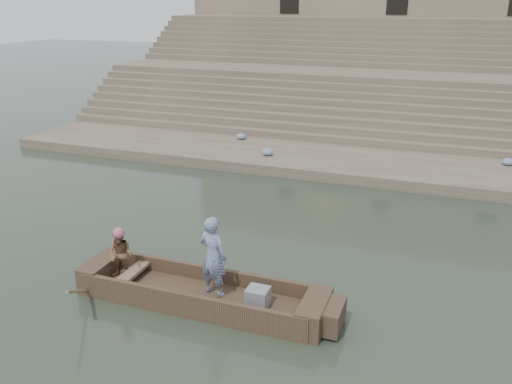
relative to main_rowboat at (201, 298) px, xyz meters
The scene contains 12 objects.
ground 4.00m from the main_rowboat, 45.96° to the left, with size 120.00×120.00×0.00m, color #283326.
lower_landing 11.22m from the main_rowboat, 75.66° to the left, with size 32.00×4.00×0.40m, color gray.
mid_landing 18.63m from the main_rowboat, 81.40° to the left, with size 32.00×3.00×2.80m, color gray.
upper_landing 25.65m from the main_rowboat, 83.75° to the left, with size 32.00×3.00×5.20m, color gray.
ghat_steps 20.33m from the main_rowboat, 82.11° to the left, with size 32.00×11.00×5.20m.
building_wall 30.01m from the main_rowboat, 84.59° to the left, with size 32.00×5.07×11.20m.
main_rowboat is the anchor object (origin of this frame).
rowboat_trim 0.28m from the main_rowboat, ahead, with size 6.04×2.63×1.88m.
standing_man 1.06m from the main_rowboat, 24.04° to the left, with size 0.67×0.44×1.83m, color navy.
rowing_man 2.12m from the main_rowboat, behind, with size 0.59×0.46×1.21m, color #246C3B.
television 1.35m from the main_rowboat, ahead, with size 0.46×0.42×0.40m.
cloth_bundles 11.53m from the main_rowboat, 78.34° to the left, with size 12.68×2.47×0.26m.
Camera 1 is at (1.88, -12.05, 6.34)m, focal length 37.47 mm.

